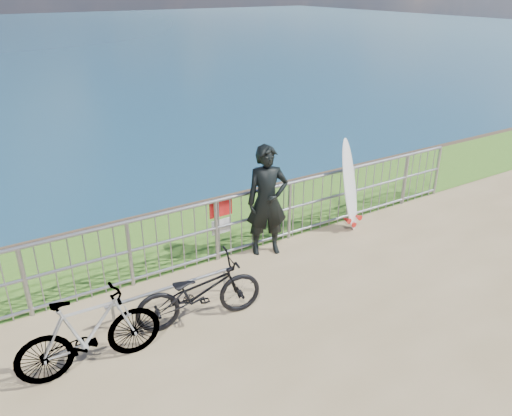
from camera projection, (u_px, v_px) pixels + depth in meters
grass_strip at (214, 227)px, 9.69m from camera, size 120.00×120.00×0.00m
railing at (243, 222)px, 8.61m from camera, size 10.06×0.10×1.13m
surfer at (267, 201)px, 8.46m from camera, size 0.83×0.69×1.95m
surfboard at (350, 188)px, 9.37m from camera, size 0.59×0.56×1.79m
bicycle_near at (199, 292)px, 6.88m from camera, size 1.87×0.89×0.94m
bicycle_far at (89, 333)px, 6.00m from camera, size 1.77×0.56×1.05m
bike_rack at (172, 290)px, 7.18m from camera, size 1.93×0.05×0.40m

